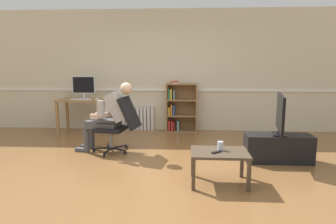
# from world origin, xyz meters

# --- Properties ---
(ground_plane) EXTENTS (18.00, 18.00, 0.00)m
(ground_plane) POSITION_xyz_m (0.00, 0.00, 0.00)
(ground_plane) COLOR brown
(back_wall) EXTENTS (12.00, 0.13, 2.70)m
(back_wall) POSITION_xyz_m (0.00, 2.65, 1.35)
(back_wall) COLOR beige
(back_wall) RESTS_ON ground_plane
(computer_desk) EXTENTS (1.11, 0.61, 0.76)m
(computer_desk) POSITION_xyz_m (-1.74, 2.15, 0.64)
(computer_desk) COLOR #9E7547
(computer_desk) RESTS_ON ground_plane
(imac_monitor) EXTENTS (0.50, 0.14, 0.49)m
(imac_monitor) POSITION_xyz_m (-1.78, 2.23, 1.04)
(imac_monitor) COLOR silver
(imac_monitor) RESTS_ON computer_desk
(keyboard) EXTENTS (0.42, 0.12, 0.02)m
(keyboard) POSITION_xyz_m (-1.76, 2.01, 0.77)
(keyboard) COLOR white
(keyboard) RESTS_ON computer_desk
(computer_mouse) EXTENTS (0.06, 0.10, 0.03)m
(computer_mouse) POSITION_xyz_m (-1.43, 2.03, 0.77)
(computer_mouse) COLOR white
(computer_mouse) RESTS_ON computer_desk
(bookshelf) EXTENTS (0.68, 0.29, 1.13)m
(bookshelf) POSITION_xyz_m (0.30, 2.44, 0.53)
(bookshelf) COLOR olive
(bookshelf) RESTS_ON ground_plane
(radiator) EXTENTS (0.81, 0.08, 0.55)m
(radiator) POSITION_xyz_m (-0.69, 2.54, 0.28)
(radiator) COLOR white
(radiator) RESTS_ON ground_plane
(office_chair) EXTENTS (0.84, 0.62, 0.97)m
(office_chair) POSITION_xyz_m (-0.68, 0.76, 0.52)
(office_chair) COLOR black
(office_chair) RESTS_ON ground_plane
(person_seated) EXTENTS (1.04, 0.47, 1.21)m
(person_seated) POSITION_xyz_m (-0.85, 0.79, 0.65)
(person_seated) COLOR #4C4C51
(person_seated) RESTS_ON ground_plane
(tv_stand) EXTENTS (1.01, 0.37, 0.43)m
(tv_stand) POSITION_xyz_m (1.90, 0.43, 0.21)
(tv_stand) COLOR black
(tv_stand) RESTS_ON ground_plane
(tv_screen) EXTENTS (0.26, 0.96, 0.62)m
(tv_screen) POSITION_xyz_m (1.90, 0.43, 0.76)
(tv_screen) COLOR black
(tv_screen) RESTS_ON tv_stand
(coffee_table) EXTENTS (0.72, 0.53, 0.42)m
(coffee_table) POSITION_xyz_m (0.88, -0.49, 0.36)
(coffee_table) COLOR #4C3D2D
(coffee_table) RESTS_ON ground_plane
(drinking_glass) EXTENTS (0.08, 0.08, 0.11)m
(drinking_glass) POSITION_xyz_m (0.90, -0.43, 0.48)
(drinking_glass) COLOR silver
(drinking_glass) RESTS_ON coffee_table
(spare_remote) EXTENTS (0.14, 0.13, 0.02)m
(spare_remote) POSITION_xyz_m (0.84, -0.55, 0.43)
(spare_remote) COLOR black
(spare_remote) RESTS_ON coffee_table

